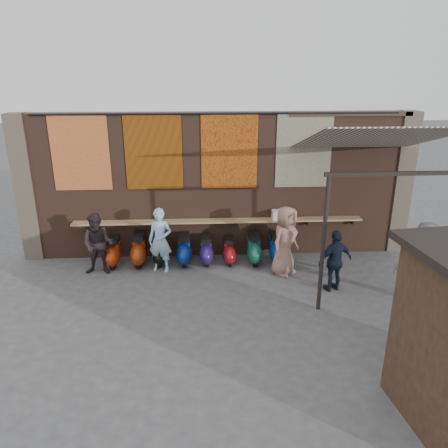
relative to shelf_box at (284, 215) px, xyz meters
name	(u,v)px	position (x,y,z in m)	size (l,w,h in m)	color
ground	(223,298)	(-1.81, -2.30, -1.25)	(70.00, 70.00, 0.00)	#474749
brick_wall	(218,186)	(-1.81, 0.40, 0.75)	(10.00, 0.40, 4.00)	brown
pier_left	(27,189)	(-7.01, 0.40, 0.75)	(0.50, 0.50, 4.00)	#4C4238
pier_right	(401,183)	(3.39, 0.40, 0.75)	(0.50, 0.50, 4.00)	#4C4238
eating_counter	(219,221)	(-1.81, 0.03, -0.15)	(8.00, 0.32, 0.05)	#9E7A51
shelf_box	(284,215)	(0.00, 0.00, 0.00)	(0.65, 0.27, 0.26)	white
tapestry_redgold	(80,153)	(-5.41, 0.18, 1.75)	(1.50, 0.02, 2.00)	maroon
tapestry_sun	(154,152)	(-3.51, 0.18, 1.75)	(1.50, 0.02, 2.00)	#C45C0B
tapestry_orange	(229,151)	(-1.51, 0.18, 1.75)	(1.50, 0.02, 2.00)	#AD5315
tapestry_multi	(304,151)	(0.49, 0.18, 1.75)	(1.50, 0.02, 2.00)	#286994
hang_rail	(218,114)	(-1.81, 0.17, 2.73)	(0.06, 0.06, 9.50)	black
scooter_stool_0	(114,252)	(-4.67, -0.33, -0.87)	(0.36, 0.81, 0.77)	#A7280C
scooter_stool_1	(139,250)	(-3.99, -0.29, -0.83)	(0.40, 0.89, 0.85)	maroon
scooter_stool_2	(160,251)	(-3.44, -0.27, -0.89)	(0.34, 0.76, 0.72)	black
scooter_stool_3	(184,250)	(-2.77, -0.30, -0.85)	(0.38, 0.84, 0.80)	navy
scooter_stool_4	(206,250)	(-2.17, -0.32, -0.88)	(0.35, 0.79, 0.75)	navy
scooter_stool_5	(229,251)	(-1.54, -0.35, -0.90)	(0.33, 0.74, 0.70)	maroon
scooter_stool_6	(254,248)	(-0.86, -0.35, -0.85)	(0.39, 0.86, 0.81)	#175E48
scooter_stool_7	(276,248)	(-0.24, -0.32, -0.86)	(0.37, 0.82, 0.78)	#0D3795
diner_left	(160,240)	(-3.37, -0.72, -0.40)	(0.63, 0.41, 1.71)	#9DC7E5
diner_right	(98,244)	(-4.95, -0.82, -0.44)	(0.79, 0.62, 1.64)	#302529
shopper_navy	(335,261)	(0.87, -2.04, -0.49)	(0.90, 0.37, 1.53)	black
shopper_grey	(424,262)	(2.73, -2.60, -0.31)	(1.22, 0.70, 1.89)	slate
shopper_tan	(285,241)	(-0.16, -1.07, -0.34)	(0.89, 0.58, 1.83)	#956D5F
awning_canvas	(372,139)	(1.69, -1.40, 2.30)	(3.20, 3.40, 0.03)	beige
awning_ledger	(351,114)	(1.69, 0.19, 2.70)	(3.30, 0.08, 0.12)	#33261C
awning_header	(397,174)	(1.69, -2.90, 1.83)	(3.00, 0.08, 0.08)	black
awning_post_left	(323,245)	(0.29, -2.90, 0.30)	(0.09, 0.09, 3.10)	black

